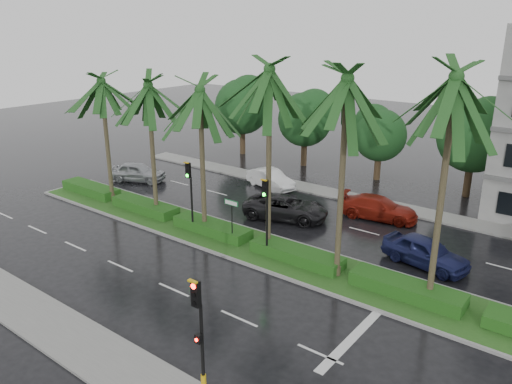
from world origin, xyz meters
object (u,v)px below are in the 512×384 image
Objects in this scene: signal_median_left at (190,187)px; car_red at (378,208)px; car_blue at (425,252)px; car_silver at (137,172)px; car_darkgrey at (286,207)px; street_sign at (232,211)px; signal_near at (200,333)px; car_white at (271,179)px.

signal_median_left is 12.23m from car_red.
signal_median_left is 0.96× the size of car_blue.
car_darkgrey is (13.99, 0.52, -0.01)m from car_silver.
street_sign is 10.27m from car_red.
car_darkgrey is at bearing 118.06° from car_red.
car_darkgrey is (-7.00, 15.24, -1.75)m from signal_near.
signal_median_left reaches higher than car_red.
car_white is (9.49, 5.07, -0.05)m from car_silver.
car_blue is (4.76, -4.74, 0.05)m from car_red.
signal_median_left is 1.68× the size of street_sign.
car_darkgrey is 1.20× the size of car_blue.
car_white is 9.28m from car_red.
signal_near is 25.69m from car_silver.
street_sign is at bearing 142.81° from car_red.
street_sign is at bearing 3.47° from signal_median_left.
street_sign is at bearing 125.51° from car_blue.
car_blue is (9.50, 4.27, -1.35)m from street_sign.
car_white is at bearing 79.33° from car_blue.
car_blue is at bearing -144.29° from car_red.
car_white is at bearing 98.45° from signal_median_left.
car_darkgrey reaches higher than car_red.
car_blue reaches higher than car_darkgrey.
car_blue is (12.50, 4.45, -2.23)m from signal_median_left.
signal_median_left is at bearing -156.22° from car_white.
car_red is at bearing 62.25° from street_sign.
car_darkgrey is at bearing -119.97° from car_white.
car_white is 15.10m from car_blue.
car_silver is at bearing 93.08° from car_red.
street_sign is 0.48× the size of car_darkgrey.
car_silver is (-20.99, 14.72, -1.74)m from signal_near.
car_white is 0.80× the size of car_darkgrey.
signal_near is 0.96× the size of car_blue.
car_red reaches higher than car_white.
signal_near is 1.68× the size of street_sign.
signal_median_left is 0.80× the size of car_darkgrey.
signal_median_left reaches higher than signal_near.
car_silver is 0.90× the size of car_red.
signal_near is 22.96m from car_white.
car_darkgrey is 1.09× the size of car_red.
signal_median_left is 12.29m from car_silver.
car_white is (-11.50, 19.79, -1.78)m from signal_near.
car_silver is at bearing 144.95° from signal_near.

